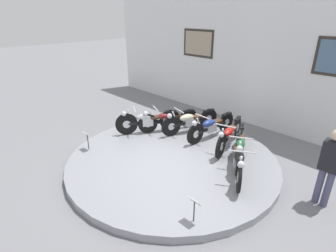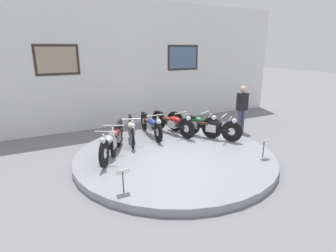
# 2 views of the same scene
# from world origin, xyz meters

# --- Properties ---
(ground_plane) EXTENTS (60.00, 60.00, 0.00)m
(ground_plane) POSITION_xyz_m (0.00, 0.00, 0.00)
(ground_plane) COLOR slate
(display_platform) EXTENTS (5.30, 5.30, 0.18)m
(display_platform) POSITION_xyz_m (0.00, 0.00, 0.09)
(display_platform) COLOR gray
(display_platform) RESTS_ON ground_plane
(back_wall) EXTENTS (14.00, 0.22, 4.60)m
(back_wall) POSITION_xyz_m (0.00, 3.87, 2.30)
(back_wall) COLOR white
(back_wall) RESTS_ON ground_plane
(motorcycle_silver) EXTENTS (1.08, 1.77, 0.81)m
(motorcycle_silver) POSITION_xyz_m (-1.58, 0.51, 0.58)
(motorcycle_silver) COLOR black
(motorcycle_silver) RESTS_ON display_platform
(motorcycle_maroon) EXTENTS (0.87, 1.80, 0.78)m
(motorcycle_maroon) POSITION_xyz_m (-1.28, 1.06, 0.55)
(motorcycle_maroon) COLOR black
(motorcycle_maroon) RESTS_ON display_platform
(motorcycle_cream) EXTENTS (0.68, 1.92, 0.79)m
(motorcycle_cream) POSITION_xyz_m (-0.71, 1.45, 0.56)
(motorcycle_cream) COLOR black
(motorcycle_cream) RESTS_ON display_platform
(motorcycle_blue) EXTENTS (0.54, 1.97, 0.79)m
(motorcycle_blue) POSITION_xyz_m (-0.00, 1.58, 0.56)
(motorcycle_blue) COLOR black
(motorcycle_blue) RESTS_ON display_platform
(motorcycle_red) EXTENTS (0.67, 1.94, 0.80)m
(motorcycle_red) POSITION_xyz_m (0.71, 1.45, 0.57)
(motorcycle_red) COLOR black
(motorcycle_red) RESTS_ON display_platform
(motorcycle_green) EXTENTS (1.01, 1.81, 0.81)m
(motorcycle_green) POSITION_xyz_m (1.28, 1.07, 0.58)
(motorcycle_green) COLOR black
(motorcycle_green) RESTS_ON display_platform
(motorcycle_black) EXTENTS (1.14, 1.69, 0.80)m
(motorcycle_black) POSITION_xyz_m (1.59, 0.51, 0.57)
(motorcycle_black) COLOR black
(motorcycle_black) RESTS_ON display_platform
(info_placard_front_left) EXTENTS (0.26, 0.11, 0.51)m
(info_placard_front_left) POSITION_xyz_m (-1.87, -1.35, 0.55)
(info_placard_front_left) COLOR #333338
(info_placard_front_left) RESTS_ON display_platform
(info_placard_front_centre) EXTENTS (0.26, 0.11, 0.51)m
(info_placard_front_centre) POSITION_xyz_m (1.87, -1.35, 0.55)
(info_placard_front_centre) COLOR #333338
(info_placard_front_centre) RESTS_ON display_platform
(visitor_standing) EXTENTS (0.36, 0.22, 1.66)m
(visitor_standing) POSITION_xyz_m (3.22, 1.01, 0.94)
(visitor_standing) COLOR #4C4C6B
(visitor_standing) RESTS_ON ground_plane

